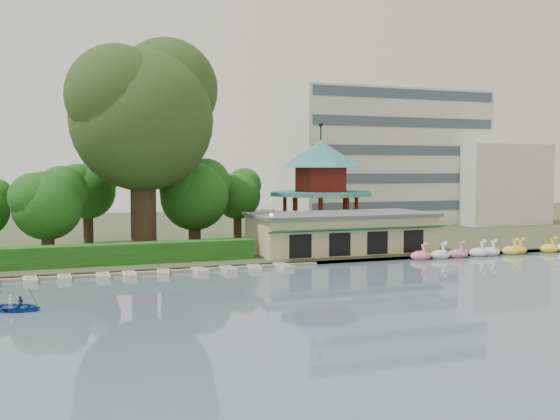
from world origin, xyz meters
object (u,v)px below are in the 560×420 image
big_tree (144,109)px  rowboat_with_passengers (16,303)px  dock (124,273)px  pavilion (321,180)px  boathouse (341,232)px

big_tree → rowboat_with_passengers: size_ratio=4.06×
dock → pavilion: bearing=31.7°
dock → rowboat_with_passengers: 13.69m
rowboat_with_passengers → big_tree: bearing=64.4°
big_tree → rowboat_with_passengers: 28.65m
big_tree → rowboat_with_passengers: big_tree is taller
rowboat_with_passengers → pavilion: bearing=39.7°
pavilion → big_tree: 22.34m
pavilion → dock: bearing=-148.3°
boathouse → pavilion: (2.00, 10.03, 5.11)m
dock → pavilion: pavilion is taller
big_tree → boathouse: bearing=-18.4°
boathouse → big_tree: big_tree is taller
big_tree → rowboat_with_passengers: bearing=-115.6°
pavilion → big_tree: big_tree is taller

